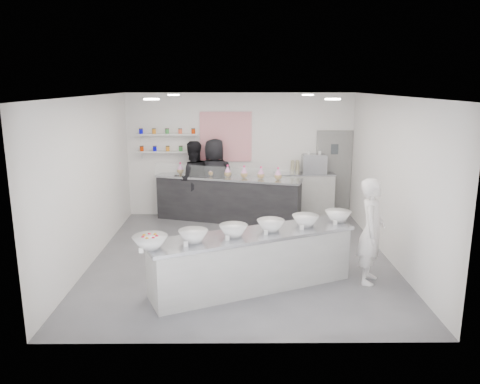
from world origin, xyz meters
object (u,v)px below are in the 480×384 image
(prep_counter, at_px, (252,261))
(espresso_machine, at_px, (314,164))
(back_bar, at_px, (228,199))
(woman_prep, at_px, (371,231))
(espresso_ledge, at_px, (303,195))
(staff_right, at_px, (215,179))
(staff_left, at_px, (193,180))

(prep_counter, height_order, espresso_machine, espresso_machine)
(back_bar, xyz_separation_m, woman_prep, (2.40, -3.52, 0.34))
(espresso_ledge, xyz_separation_m, staff_right, (-2.16, -0.12, 0.43))
(staff_left, bearing_deg, woman_prep, 115.44)
(espresso_machine, bearing_deg, back_bar, -169.81)
(espresso_ledge, height_order, staff_left, staff_left)
(staff_right, bearing_deg, back_bar, 141.55)
(staff_right, bearing_deg, espresso_ledge, -176.80)
(espresso_machine, height_order, staff_right, staff_right)
(back_bar, height_order, staff_left, staff_left)
(espresso_machine, distance_m, woman_prep, 3.93)
(back_bar, height_order, espresso_ledge, espresso_ledge)
(prep_counter, relative_size, staff_right, 1.73)
(espresso_ledge, xyz_separation_m, staff_left, (-2.69, -0.12, 0.40))
(espresso_ledge, bearing_deg, staff_right, -176.74)
(prep_counter, bearing_deg, staff_left, 84.27)
(prep_counter, height_order, back_bar, back_bar)
(back_bar, height_order, espresso_machine, espresso_machine)
(back_bar, distance_m, espresso_ledge, 1.88)
(woman_prep, bearing_deg, staff_right, 57.72)
(woman_prep, height_order, staff_right, staff_right)
(woman_prep, bearing_deg, espresso_ledge, 30.05)
(espresso_ledge, relative_size, espresso_machine, 2.55)
(espresso_machine, relative_size, staff_right, 0.30)
(prep_counter, bearing_deg, espresso_ledge, 47.57)
(back_bar, distance_m, staff_right, 0.60)
(back_bar, distance_m, woman_prep, 4.27)
(espresso_ledge, bearing_deg, woman_prep, -81.90)
(espresso_machine, bearing_deg, prep_counter, -111.53)
(woman_prep, xyz_separation_m, staff_left, (-3.25, 3.77, 0.07))
(prep_counter, relative_size, woman_prep, 1.93)
(espresso_ledge, relative_size, staff_left, 0.78)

